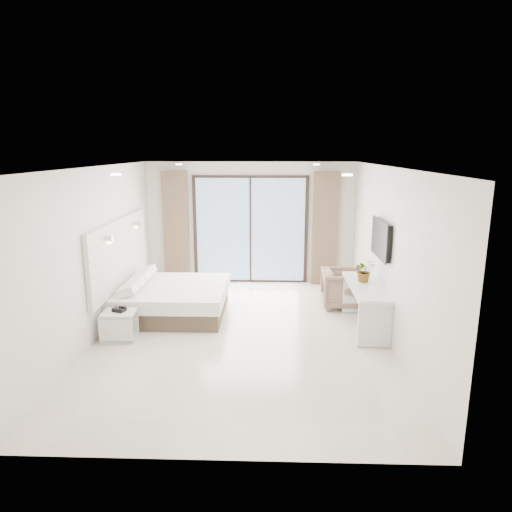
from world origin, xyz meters
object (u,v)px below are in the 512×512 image
object	(u,v)px
nightstand	(120,326)
console_desk	(365,296)
armchair	(343,287)
bed	(172,299)

from	to	relation	value
nightstand	console_desk	xyz separation A→B (m)	(3.98, 0.59, 0.34)
nightstand	armchair	size ratio (longest dim) A/B	0.66
bed	console_desk	xyz separation A→B (m)	(3.39, -0.60, 0.28)
armchair	nightstand	bearing A→B (deg)	114.88
bed	armchair	size ratio (longest dim) A/B	2.42
nightstand	bed	bearing A→B (deg)	61.31
console_desk	armchair	xyz separation A→B (m)	(-0.19, 1.10, -0.17)
nightstand	console_desk	world-z (taller)	console_desk
bed	console_desk	size ratio (longest dim) A/B	1.13
console_desk	armchair	world-z (taller)	armchair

